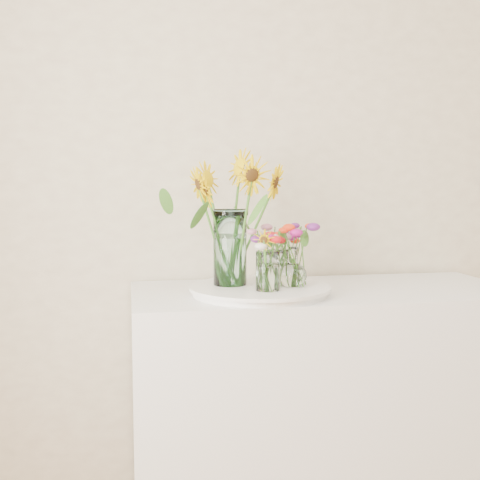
{
  "coord_description": "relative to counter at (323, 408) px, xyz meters",
  "views": [
    {
      "loc": [
        -0.95,
        -0.15,
        1.29
      ],
      "look_at": [
        -0.58,
        1.84,
        1.09
      ],
      "focal_mm": 45.0,
      "sensor_mm": 36.0,
      "label": 1
    }
  ],
  "objects": [
    {
      "name": "wildflower_posy_a",
      "position": [
        -0.25,
        -0.16,
        0.59
      ],
      "size": [
        0.18,
        0.18,
        0.23
      ],
      "primitive_type": null,
      "color": "#FF3A16",
      "rests_on": "tray"
    },
    {
      "name": "wildflower_posy_c",
      "position": [
        -0.17,
        0.0,
        0.58
      ],
      "size": [
        0.21,
        0.21,
        0.21
      ],
      "primitive_type": null,
      "color": "#FF3A16",
      "rests_on": "tray"
    },
    {
      "name": "counter",
      "position": [
        0.0,
        0.0,
        0.0
      ],
      "size": [
        1.4,
        0.6,
        0.9
      ],
      "primitive_type": "cube",
      "color": "white",
      "rests_on": "ground_plane"
    },
    {
      "name": "mason_jar",
      "position": [
        -0.36,
        -0.02,
        0.61
      ],
      "size": [
        0.14,
        0.14,
        0.27
      ],
      "primitive_type": "cylinder",
      "rotation": [
        0.0,
        0.0,
        0.29
      ],
      "color": "#C2F5F5",
      "rests_on": "tray"
    },
    {
      "name": "small_vase_b",
      "position": [
        -0.15,
        -0.09,
        0.55
      ],
      "size": [
        0.12,
        0.12,
        0.14
      ],
      "primitive_type": null,
      "rotation": [
        0.0,
        0.0,
        -0.3
      ],
      "color": "white",
      "rests_on": "tray"
    },
    {
      "name": "tray",
      "position": [
        -0.26,
        -0.07,
        0.46
      ],
      "size": [
        0.47,
        0.47,
        0.02
      ],
      "primitive_type": "cylinder",
      "color": "white",
      "rests_on": "counter"
    },
    {
      "name": "sunflower_bouquet",
      "position": [
        -0.36,
        -0.02,
        0.71
      ],
      "size": [
        0.65,
        0.65,
        0.47
      ],
      "primitive_type": null,
      "rotation": [
        0.0,
        0.0,
        0.29
      ],
      "color": "yellow",
      "rests_on": "tray"
    },
    {
      "name": "wildflower_posy_b",
      "position": [
        -0.15,
        -0.09,
        0.59
      ],
      "size": [
        0.2,
        0.2,
        0.23
      ],
      "primitive_type": null,
      "color": "#FF3A16",
      "rests_on": "tray"
    },
    {
      "name": "small_vase_a",
      "position": [
        -0.25,
        -0.16,
        0.54
      ],
      "size": [
        0.1,
        0.1,
        0.14
      ],
      "primitive_type": "cylinder",
      "rotation": [
        0.0,
        0.0,
        -0.38
      ],
      "color": "white",
      "rests_on": "tray"
    },
    {
      "name": "small_vase_c",
      "position": [
        -0.17,
        0.0,
        0.54
      ],
      "size": [
        0.08,
        0.08,
        0.12
      ],
      "primitive_type": "cylinder",
      "rotation": [
        0.0,
        0.0,
        -0.11
      ],
      "color": "white",
      "rests_on": "tray"
    }
  ]
}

